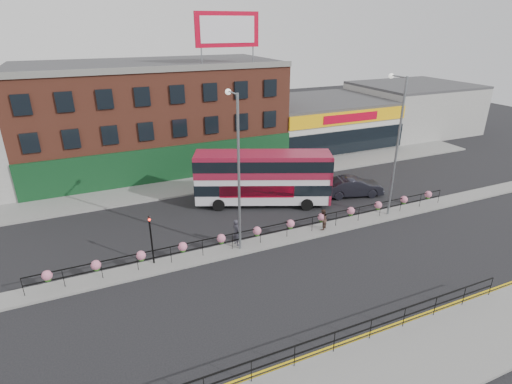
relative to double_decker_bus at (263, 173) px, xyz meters
name	(u,v)px	position (x,y,z in m)	size (l,w,h in m)	color
ground	(274,241)	(-1.90, -5.86, -2.68)	(120.00, 120.00, 0.00)	black
south_pavement	(398,369)	(-1.90, -17.86, -2.60)	(60.00, 4.00, 0.15)	gray
north_pavement	(217,182)	(-1.90, 6.14, -2.60)	(60.00, 4.00, 0.15)	gray
median	(274,240)	(-1.90, -5.86, -2.60)	(60.00, 1.60, 0.15)	gray
yellow_line_inner	(364,335)	(-1.90, -15.56, -2.67)	(60.00, 0.10, 0.01)	gold
yellow_line_outer	(366,337)	(-1.90, -15.74, -2.67)	(60.00, 0.10, 0.01)	gold
brick_building	(153,115)	(-5.90, 14.10, 2.45)	(25.00, 12.21, 10.30)	brown
supermarket	(320,121)	(14.10, 14.05, -0.03)	(15.00, 12.25, 5.30)	silver
warehouse_east	(412,107)	(28.85, 14.14, 0.47)	(14.50, 12.00, 6.30)	#999995
billboard	(227,30)	(0.60, 9.13, 10.50)	(6.00, 0.29, 4.40)	#B1031E
median_railing	(274,228)	(-1.90, -5.86, -1.63)	(30.04, 0.56, 1.23)	black
south_railing	(335,337)	(-3.90, -15.96, -1.72)	(20.04, 0.05, 1.12)	black
double_decker_bus	(263,173)	(0.00, 0.00, 0.00)	(10.90, 6.59, 4.36)	silver
car	(353,187)	(7.78, -1.52, -1.85)	(5.29, 2.97, 1.65)	black
pedestrian_a	(236,232)	(-4.45, -5.43, -1.61)	(0.59, 0.76, 1.83)	#2C2B34
pedestrian_b	(323,220)	(1.90, -5.93, -1.76)	(0.95, 0.92, 1.54)	#3E2B22
lamp_column_west	(237,161)	(-4.42, -5.74, 3.41)	(0.36, 1.76, 10.02)	slate
lamp_column_east	(396,136)	(7.88, -5.60, 3.59)	(0.37, 1.81, 10.32)	slate
traffic_light_median	(150,230)	(-9.90, -5.46, -0.21)	(0.15, 0.28, 3.65)	black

